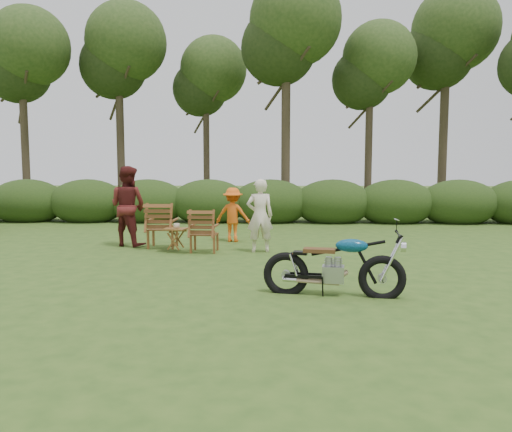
{
  "coord_description": "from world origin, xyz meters",
  "views": [
    {
      "loc": [
        0.1,
        -7.08,
        1.79
      ],
      "look_at": [
        -0.22,
        1.91,
        0.9
      ],
      "focal_mm": 35.0,
      "sensor_mm": 36.0,
      "label": 1
    }
  ],
  "objects_px": {
    "lawn_chair_right": "(204,252)",
    "side_table": "(176,240)",
    "adult_a": "(260,252)",
    "child": "(233,242)",
    "motorcycle": "(333,295)",
    "cup": "(177,226)",
    "adult_b": "(129,246)",
    "lawn_chair_left": "(163,248)"
  },
  "relations": [
    {
      "from": "side_table",
      "to": "adult_a",
      "type": "xyz_separation_m",
      "value": [
        1.77,
        0.06,
        -0.25
      ]
    },
    {
      "from": "side_table",
      "to": "cup",
      "type": "height_order",
      "value": "cup"
    },
    {
      "from": "lawn_chair_right",
      "to": "adult_a",
      "type": "bearing_deg",
      "value": -175.16
    },
    {
      "from": "motorcycle",
      "to": "adult_a",
      "type": "height_order",
      "value": "adult_a"
    },
    {
      "from": "motorcycle",
      "to": "cup",
      "type": "xyz_separation_m",
      "value": [
        -2.87,
        3.48,
        0.55
      ]
    },
    {
      "from": "motorcycle",
      "to": "adult_a",
      "type": "xyz_separation_m",
      "value": [
        -1.12,
        3.52,
        0.0
      ]
    },
    {
      "from": "cup",
      "to": "adult_a",
      "type": "distance_m",
      "value": 1.84
    },
    {
      "from": "motorcycle",
      "to": "adult_b",
      "type": "height_order",
      "value": "adult_b"
    },
    {
      "from": "cup",
      "to": "adult_a",
      "type": "bearing_deg",
      "value": 1.43
    },
    {
      "from": "cup",
      "to": "adult_b",
      "type": "distance_m",
      "value": 1.57
    },
    {
      "from": "cup",
      "to": "adult_a",
      "type": "relative_size",
      "value": 0.08
    },
    {
      "from": "lawn_chair_left",
      "to": "adult_a",
      "type": "relative_size",
      "value": 0.65
    },
    {
      "from": "side_table",
      "to": "adult_b",
      "type": "height_order",
      "value": "adult_b"
    },
    {
      "from": "lawn_chair_left",
      "to": "child",
      "type": "distance_m",
      "value": 1.76
    },
    {
      "from": "side_table",
      "to": "adult_b",
      "type": "distance_m",
      "value": 1.49
    },
    {
      "from": "lawn_chair_left",
      "to": "adult_a",
      "type": "distance_m",
      "value": 2.23
    },
    {
      "from": "lawn_chair_left",
      "to": "adult_b",
      "type": "xyz_separation_m",
      "value": [
        -0.84,
        0.24,
        0.0
      ]
    },
    {
      "from": "lawn_chair_right",
      "to": "lawn_chair_left",
      "type": "distance_m",
      "value": 1.13
    },
    {
      "from": "adult_a",
      "to": "adult_b",
      "type": "distance_m",
      "value": 3.09
    },
    {
      "from": "motorcycle",
      "to": "child",
      "type": "height_order",
      "value": "child"
    },
    {
      "from": "child",
      "to": "lawn_chair_left",
      "type": "bearing_deg",
      "value": 41.45
    },
    {
      "from": "adult_b",
      "to": "lawn_chair_right",
      "type": "bearing_deg",
      "value": 179.08
    },
    {
      "from": "child",
      "to": "motorcycle",
      "type": "bearing_deg",
      "value": 119.0
    },
    {
      "from": "adult_a",
      "to": "child",
      "type": "xyz_separation_m",
      "value": [
        -0.68,
        1.44,
        0.0
      ]
    },
    {
      "from": "lawn_chair_right",
      "to": "side_table",
      "type": "distance_m",
      "value": 0.65
    },
    {
      "from": "motorcycle",
      "to": "lawn_chair_left",
      "type": "relative_size",
      "value": 1.87
    },
    {
      "from": "motorcycle",
      "to": "adult_a",
      "type": "relative_size",
      "value": 1.21
    },
    {
      "from": "lawn_chair_right",
      "to": "lawn_chair_left",
      "type": "height_order",
      "value": "lawn_chair_left"
    },
    {
      "from": "motorcycle",
      "to": "adult_a",
      "type": "distance_m",
      "value": 3.69
    },
    {
      "from": "cup",
      "to": "adult_b",
      "type": "xyz_separation_m",
      "value": [
        -1.26,
        0.77,
        -0.55
      ]
    },
    {
      "from": "motorcycle",
      "to": "lawn_chair_left",
      "type": "xyz_separation_m",
      "value": [
        -3.29,
        4.01,
        0.0
      ]
    },
    {
      "from": "cup",
      "to": "child",
      "type": "height_order",
      "value": "child"
    },
    {
      "from": "lawn_chair_right",
      "to": "child",
      "type": "relative_size",
      "value": 0.7
    },
    {
      "from": "lawn_chair_left",
      "to": "adult_b",
      "type": "relative_size",
      "value": 0.55
    },
    {
      "from": "lawn_chair_right",
      "to": "adult_b",
      "type": "relative_size",
      "value": 0.5
    },
    {
      "from": "adult_b",
      "to": "cup",
      "type": "bearing_deg",
      "value": 170.1
    },
    {
      "from": "adult_a",
      "to": "adult_b",
      "type": "height_order",
      "value": "adult_b"
    },
    {
      "from": "lawn_chair_left",
      "to": "side_table",
      "type": "height_order",
      "value": "side_table"
    },
    {
      "from": "side_table",
      "to": "child",
      "type": "bearing_deg",
      "value": 54.01
    },
    {
      "from": "lawn_chair_right",
      "to": "side_table",
      "type": "xyz_separation_m",
      "value": [
        -0.6,
        -0.03,
        0.25
      ]
    },
    {
      "from": "lawn_chair_right",
      "to": "cup",
      "type": "relative_size",
      "value": 6.97
    },
    {
      "from": "motorcycle",
      "to": "child",
      "type": "relative_size",
      "value": 1.44
    }
  ]
}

